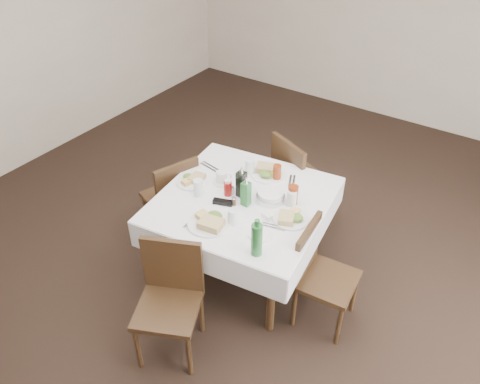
{
  "coord_description": "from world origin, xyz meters",
  "views": [
    {
      "loc": [
        1.47,
        -2.19,
        2.87
      ],
      "look_at": [
        -0.1,
        0.11,
        0.8
      ],
      "focal_mm": 35.0,
      "sensor_mm": 36.0,
      "label": 1
    }
  ],
  "objects_px": {
    "water_w": "(198,188)",
    "green_bottle": "(257,239)",
    "coffee_mug": "(222,178)",
    "oil_cruet_dark": "(241,183)",
    "chair_west": "(174,195)",
    "bread_basket": "(271,196)",
    "chair_east": "(318,269)",
    "water_n": "(250,167)",
    "oil_cruet_green": "(246,193)",
    "chair_north": "(296,177)",
    "chair_south": "(171,292)",
    "water_e": "(292,199)",
    "dining_table": "(243,207)",
    "ketchup_bottle": "(228,188)",
    "water_s": "(233,217)"
  },
  "relations": [
    {
      "from": "coffee_mug",
      "to": "chair_north",
      "type": "bearing_deg",
      "value": 67.73
    },
    {
      "from": "oil_cruet_dark",
      "to": "oil_cruet_green",
      "type": "relative_size",
      "value": 1.08
    },
    {
      "from": "water_w",
      "to": "green_bottle",
      "type": "height_order",
      "value": "green_bottle"
    },
    {
      "from": "bread_basket",
      "to": "chair_north",
      "type": "bearing_deg",
      "value": 101.42
    },
    {
      "from": "chair_north",
      "to": "chair_south",
      "type": "bearing_deg",
      "value": -92.39
    },
    {
      "from": "water_n",
      "to": "bread_basket",
      "type": "xyz_separation_m",
      "value": [
        0.31,
        -0.19,
        -0.03
      ]
    },
    {
      "from": "water_w",
      "to": "green_bottle",
      "type": "xyz_separation_m",
      "value": [
        0.7,
        -0.29,
        0.06
      ]
    },
    {
      "from": "chair_west",
      "to": "chair_east",
      "type": "bearing_deg",
      "value": -3.53
    },
    {
      "from": "chair_north",
      "to": "coffee_mug",
      "type": "relative_size",
      "value": 6.69
    },
    {
      "from": "chair_south",
      "to": "oil_cruet_dark",
      "type": "height_order",
      "value": "oil_cruet_dark"
    },
    {
      "from": "chair_west",
      "to": "bread_basket",
      "type": "distance_m",
      "value": 0.96
    },
    {
      "from": "water_e",
      "to": "water_w",
      "type": "relative_size",
      "value": 0.98
    },
    {
      "from": "bread_basket",
      "to": "green_bottle",
      "type": "height_order",
      "value": "green_bottle"
    },
    {
      "from": "dining_table",
      "to": "chair_north",
      "type": "relative_size",
      "value": 1.5
    },
    {
      "from": "bread_basket",
      "to": "ketchup_bottle",
      "type": "distance_m",
      "value": 0.32
    },
    {
      "from": "chair_south",
      "to": "green_bottle",
      "type": "relative_size",
      "value": 3.08
    },
    {
      "from": "dining_table",
      "to": "chair_south",
      "type": "relative_size",
      "value": 1.58
    },
    {
      "from": "chair_east",
      "to": "oil_cruet_green",
      "type": "distance_m",
      "value": 0.74
    },
    {
      "from": "chair_south",
      "to": "dining_table",
      "type": "bearing_deg",
      "value": 88.16
    },
    {
      "from": "coffee_mug",
      "to": "dining_table",
      "type": "bearing_deg",
      "value": -16.68
    },
    {
      "from": "coffee_mug",
      "to": "oil_cruet_dark",
      "type": "bearing_deg",
      "value": -13.45
    },
    {
      "from": "water_e",
      "to": "chair_south",
      "type": "bearing_deg",
      "value": -111.16
    },
    {
      "from": "water_w",
      "to": "oil_cruet_dark",
      "type": "relative_size",
      "value": 0.5
    },
    {
      "from": "water_n",
      "to": "oil_cruet_dark",
      "type": "bearing_deg",
      "value": -69.19
    },
    {
      "from": "chair_west",
      "to": "bread_basket",
      "type": "height_order",
      "value": "chair_west"
    },
    {
      "from": "oil_cruet_green",
      "to": "chair_west",
      "type": "bearing_deg",
      "value": 175.3
    },
    {
      "from": "water_s",
      "to": "bread_basket",
      "type": "distance_m",
      "value": 0.39
    },
    {
      "from": "oil_cruet_dark",
      "to": "ketchup_bottle",
      "type": "height_order",
      "value": "oil_cruet_dark"
    },
    {
      "from": "chair_north",
      "to": "oil_cruet_dark",
      "type": "relative_size",
      "value": 3.44
    },
    {
      "from": "dining_table",
      "to": "chair_east",
      "type": "relative_size",
      "value": 1.64
    },
    {
      "from": "chair_south",
      "to": "bread_basket",
      "type": "relative_size",
      "value": 4.05
    },
    {
      "from": "chair_south",
      "to": "ketchup_bottle",
      "type": "bearing_deg",
      "value": 96.66
    },
    {
      "from": "water_e",
      "to": "green_bottle",
      "type": "height_order",
      "value": "green_bottle"
    },
    {
      "from": "dining_table",
      "to": "water_n",
      "type": "bearing_deg",
      "value": 114.53
    },
    {
      "from": "chair_east",
      "to": "oil_cruet_green",
      "type": "height_order",
      "value": "oil_cruet_green"
    },
    {
      "from": "chair_west",
      "to": "oil_cruet_green",
      "type": "height_order",
      "value": "oil_cruet_green"
    },
    {
      "from": "water_w",
      "to": "bread_basket",
      "type": "xyz_separation_m",
      "value": [
        0.48,
        0.25,
        -0.03
      ]
    },
    {
      "from": "water_w",
      "to": "oil_cruet_dark",
      "type": "height_order",
      "value": "oil_cruet_dark"
    },
    {
      "from": "chair_south",
      "to": "water_e",
      "type": "relative_size",
      "value": 6.67
    },
    {
      "from": "chair_west",
      "to": "water_e",
      "type": "relative_size",
      "value": 6.52
    },
    {
      "from": "bread_basket",
      "to": "green_bottle",
      "type": "distance_m",
      "value": 0.59
    },
    {
      "from": "chair_west",
      "to": "ketchup_bottle",
      "type": "xyz_separation_m",
      "value": [
        0.6,
        -0.04,
        0.34
      ]
    },
    {
      "from": "dining_table",
      "to": "ketchup_bottle",
      "type": "relative_size",
      "value": 10.3
    },
    {
      "from": "coffee_mug",
      "to": "green_bottle",
      "type": "height_order",
      "value": "green_bottle"
    },
    {
      "from": "water_e",
      "to": "oil_cruet_green",
      "type": "distance_m",
      "value": 0.33
    },
    {
      "from": "chair_west",
      "to": "coffee_mug",
      "type": "height_order",
      "value": "coffee_mug"
    },
    {
      "from": "water_e",
      "to": "water_w",
      "type": "bearing_deg",
      "value": -156.9
    },
    {
      "from": "water_n",
      "to": "bread_basket",
      "type": "distance_m",
      "value": 0.37
    },
    {
      "from": "dining_table",
      "to": "chair_east",
      "type": "height_order",
      "value": "chair_east"
    },
    {
      "from": "chair_east",
      "to": "oil_cruet_green",
      "type": "xyz_separation_m",
      "value": [
        -0.63,
        0.02,
        0.39
      ]
    }
  ]
}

